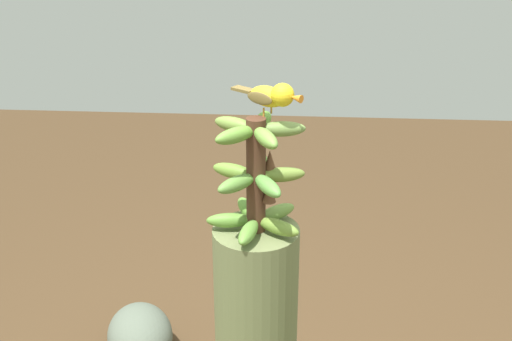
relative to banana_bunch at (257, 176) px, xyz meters
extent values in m
cylinder|color=#4C2D1E|center=(0.00, 0.00, 0.00)|extent=(0.05, 0.05, 0.32)
ellipsoid|color=olive|center=(0.05, 0.05, -0.13)|extent=(0.12, 0.11, 0.04)
ellipsoid|color=#5E9836|center=(-0.03, 0.07, -0.13)|extent=(0.09, 0.13, 0.04)
ellipsoid|color=#5F9136|center=(-0.07, -0.01, -0.13)|extent=(0.13, 0.05, 0.04)
ellipsoid|color=#62963A|center=(-0.02, -0.07, -0.13)|extent=(0.07, 0.13, 0.04)
ellipsoid|color=olive|center=(0.06, -0.04, -0.13)|extent=(0.13, 0.10, 0.04)
ellipsoid|color=#5F9B43|center=(0.03, -0.06, 0.00)|extent=(0.10, 0.13, 0.04)
ellipsoid|color=olive|center=(0.07, 0.01, 0.00)|extent=(0.13, 0.06, 0.04)
ellipsoid|color=#5F9333|center=(0.01, 0.07, 0.00)|extent=(0.05, 0.13, 0.04)
ellipsoid|color=olive|center=(-0.06, 0.03, 0.00)|extent=(0.13, 0.09, 0.04)
ellipsoid|color=#5F8E3C|center=(-0.05, -0.05, 0.00)|extent=(0.11, 0.12, 0.04)
ellipsoid|color=olive|center=(0.03, -0.06, 0.13)|extent=(0.09, 0.13, 0.04)
ellipsoid|color=olive|center=(0.06, 0.01, 0.13)|extent=(0.13, 0.06, 0.04)
ellipsoid|color=#639D34|center=(0.01, 0.06, 0.13)|extent=(0.06, 0.13, 0.04)
ellipsoid|color=olive|center=(-0.06, 0.03, 0.13)|extent=(0.13, 0.10, 0.04)
ellipsoid|color=olive|center=(-0.05, -0.04, 0.13)|extent=(0.12, 0.12, 0.04)
cone|color=brown|center=(0.03, -0.02, -0.04)|extent=(0.04, 0.04, 0.06)
cone|color=brown|center=(0.03, 0.02, 0.04)|extent=(0.04, 0.04, 0.06)
cylinder|color=#C68933|center=(0.02, 0.02, 0.17)|extent=(0.00, 0.00, 0.02)
cylinder|color=#C68933|center=(0.04, 0.04, 0.17)|extent=(0.01, 0.01, 0.02)
ellipsoid|color=yellow|center=(0.03, 0.03, 0.21)|extent=(0.12, 0.10, 0.05)
ellipsoid|color=brown|center=(0.01, 0.01, 0.21)|extent=(0.07, 0.05, 0.03)
ellipsoid|color=brown|center=(0.04, 0.05, 0.21)|extent=(0.07, 0.05, 0.03)
cube|color=brown|center=(-0.04, 0.08, 0.21)|extent=(0.07, 0.06, 0.01)
sphere|color=yellow|center=(0.06, 0.00, 0.22)|extent=(0.06, 0.06, 0.06)
sphere|color=black|center=(0.08, 0.02, 0.23)|extent=(0.01, 0.01, 0.01)
cone|color=orange|center=(0.10, -0.02, 0.22)|extent=(0.04, 0.04, 0.02)
ellipsoid|color=#5B6656|center=(-0.55, 0.69, -1.08)|extent=(0.38, 0.43, 0.24)
camera|label=1|loc=(0.11, -1.56, 0.70)|focal=45.58mm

